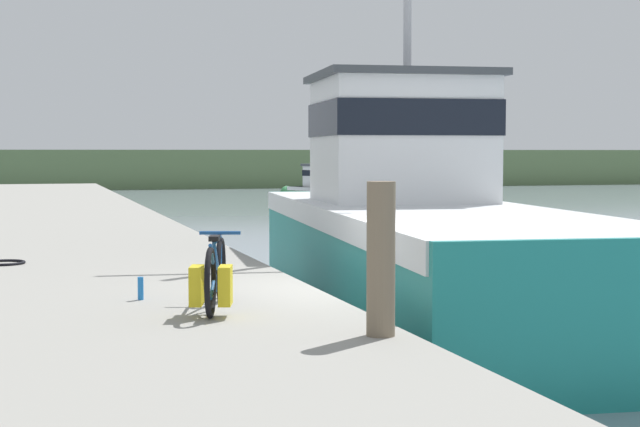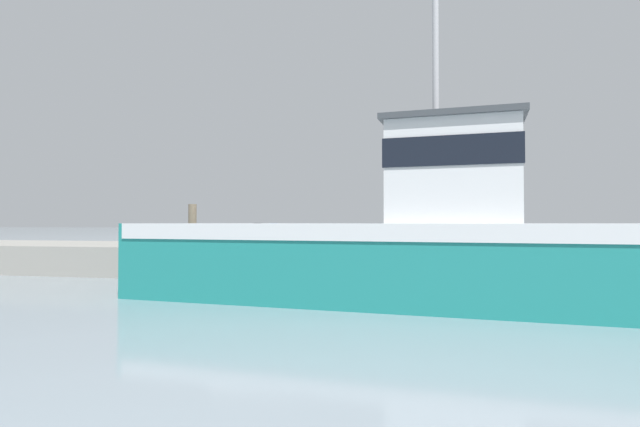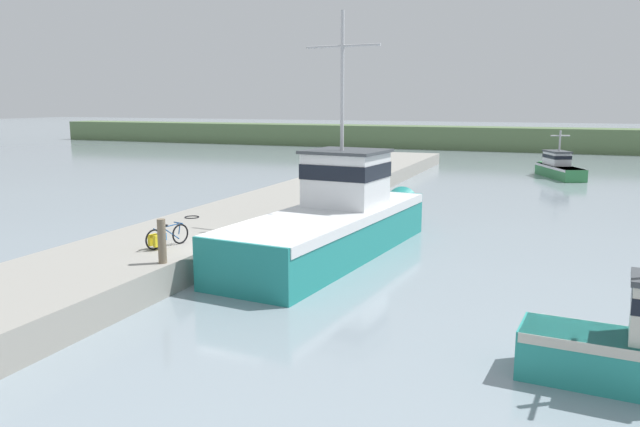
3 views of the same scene
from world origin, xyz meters
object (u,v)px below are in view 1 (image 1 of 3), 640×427
Objects in this scene: boat_orange_near at (334,190)px; mooring_post at (381,259)px; bicycle_touring at (214,277)px; fishing_boat_main at (414,228)px; water_bottle_on_curb at (141,288)px.

mooring_post is (-10.78, -35.84, 0.86)m from boat_orange_near.
bicycle_touring is (-11.94, -34.14, 0.54)m from boat_orange_near.
boat_orange_near is at bearing 81.22° from fishing_boat_main.
fishing_boat_main is at bearing 66.56° from bicycle_touring.
boat_orange_near is 36.17m from bicycle_touring.
bicycle_touring is 2.09m from mooring_post.
fishing_boat_main is 7.57m from mooring_post.
fishing_boat_main reaches higher than mooring_post.
fishing_boat_main is 2.06× the size of boat_orange_near.
water_bottle_on_curb is at bearing -133.92° from boat_orange_near.
mooring_post is at bearing -56.49° from water_bottle_on_curb.
bicycle_touring is 1.29× the size of mooring_post.
boat_orange_near reaches higher than water_bottle_on_curb.
water_bottle_on_curb is at bearing 123.51° from mooring_post.
bicycle_touring reaches higher than water_bottle_on_curb.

